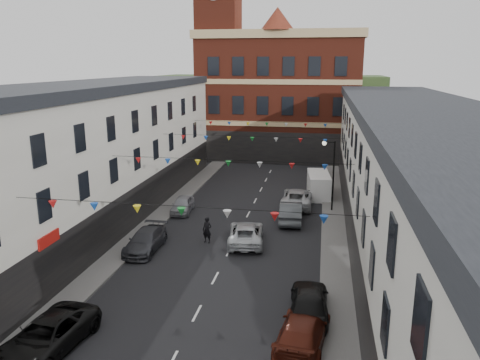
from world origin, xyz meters
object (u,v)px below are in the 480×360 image
Objects in this scene: car_left_d at (146,241)px; white_van at (319,185)px; car_right_d at (309,301)px; car_left_c at (47,336)px; moving_car at (246,233)px; car_right_c at (303,331)px; car_right_f at (297,197)px; car_left_e at (183,205)px; car_right_e at (291,212)px; pedestrian at (207,230)px; street_lamp at (331,166)px.

white_van is (11.10, 15.33, 0.40)m from car_left_d.
car_left_c is at bearing 22.63° from car_right_d.
car_right_d is 10.14m from moving_car.
car_right_d is (0.19, 2.63, 0.08)m from car_right_c.
car_right_f is at bearing 50.88° from car_left_d.
white_van is (11.10, 6.96, 0.43)m from car_left_e.
car_right_e reaches higher than car_left_c.
car_left_c is at bearing -117.80° from white_van.
car_right_c is 1.01× the size of car_right_e.
car_left_e is at bearing -55.22° from car_right_d.
moving_car is (6.35, 2.52, 0.02)m from car_left_d.
car_right_f is 3.97m from white_van.
car_left_c is 14.03m from pedestrian.
car_right_c is 12.46m from moving_car.
car_right_d is at bearing 95.53° from car_right_e.
street_lamp is 1.22× the size of white_van.
pedestrian reaches higher than car_right_c.
street_lamp is 25.45m from car_left_c.
car_right_d reaches higher than moving_car.
car_right_f is 11.24m from pedestrian.
car_right_c reaches higher than moving_car.
white_van is (-0.95, 4.61, -2.82)m from street_lamp.
white_van is at bearing 74.57° from pedestrian.
car_right_d is 0.83× the size of car_right_f.
car_left_c is (-12.05, -22.19, -3.18)m from street_lamp.
car_right_f is (-1.67, 18.28, -0.01)m from car_right_d.
pedestrian is (-7.40, -13.27, -0.16)m from white_van.
car_left_e is (-12.05, -2.35, -3.25)m from street_lamp.
car_left_d is at bearing 14.35° from moving_car.
white_van reaches higher than car_right_c.
street_lamp reaches higher than car_left_d.
moving_car is at bearing 23.40° from pedestrian.
car_right_c is at bearing -63.27° from car_left_e.
moving_car is at bearing -124.78° from street_lamp.
pedestrian reaches higher than car_left_d.
car_right_d is at bearing -58.46° from car_left_e.
car_left_d is at bearing -131.21° from white_van.
car_left_e is 0.76× the size of moving_car.
pedestrian is at bearing -50.16° from car_right_c.
car_left_c is 21.14m from car_right_e.
car_left_e is at bearing 134.10° from pedestrian.
car_right_d is 11.25m from pedestrian.
moving_car is 1.03× the size of white_van.
car_left_c is at bearing -118.50° from street_lamp.
car_right_e is at bearing -9.72° from car_left_e.
car_right_e is 7.97m from white_van.
car_left_d is at bearing 96.40° from car_left_c.
car_right_c is 1.00× the size of white_van.
street_lamp is at bearing 40.88° from car_left_d.
car_right_c is (10.81, -17.50, 0.06)m from car_left_e.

